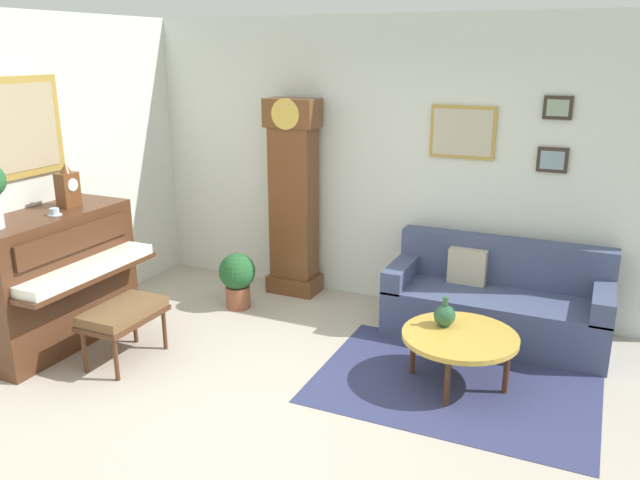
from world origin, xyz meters
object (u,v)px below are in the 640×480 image
Objects in this scene: mantel_clock at (68,187)px; teacup at (55,212)px; piano_bench at (124,315)px; couch at (496,302)px; grandfather_clock at (294,203)px; potted_plant at (237,277)px; piano at (54,278)px; green_jug at (445,315)px; coffee_table at (460,338)px.

teacup is (0.11, -0.27, -0.15)m from mantel_clock.
couch is (2.69, 1.77, -0.09)m from piano_bench.
piano_bench is at bearing -105.86° from grandfather_clock.
mantel_clock is at bearing 111.61° from teacup.
grandfather_clock reaches higher than potted_plant.
teacup reaches higher than couch.
piano_bench is 1.38m from potted_plant.
piano is 3.31m from green_jug.
couch is 0.97m from green_jug.
piano is 3.44m from coffee_table.
grandfather_clock is 8.46× the size of green_jug.
teacup reaches higher than coffee_table.
couch is at bearing 22.89° from mantel_clock.
piano is 3.79× the size of mantel_clock.
mantel_clock reaches higher than couch.
piano is at bearing 177.09° from piano_bench.
grandfather_clock is 2.31× the size of coffee_table.
potted_plant is (-2.34, 0.60, -0.06)m from coffee_table.
green_jug is 0.43× the size of potted_plant.
piano_bench is (0.77, -0.04, -0.18)m from piano.
coffee_table is (2.02, -1.23, -0.58)m from grandfather_clock.
potted_plant reaches higher than piano_bench.
teacup is at bearing -1.62° from piano.
potted_plant is (1.02, 1.31, -0.27)m from piano.
piano_bench is at bearing -163.77° from coffee_table.
mantel_clock is at bearing -157.11° from couch.
couch is at bearing 83.95° from coffee_table.
grandfather_clock is at bearing 51.42° from mantel_clock.
piano_bench reaches higher than coffee_table.
grandfather_clock reaches higher than piano.
piano is 0.80m from piano_bench.
green_jug reaches higher than potted_plant.
piano_bench is at bearing -100.40° from potted_plant.
couch is at bearing 26.56° from piano.
potted_plant is (-2.19, 0.50, -0.18)m from green_jug.
piano_bench is at bearing -21.80° from mantel_clock.
mantel_clock is at bearing -128.58° from grandfather_clock.
teacup is (-3.25, -0.72, 0.81)m from coffee_table.
couch is 1.03m from coffee_table.
teacup is 3.28m from green_jug.
grandfather_clock is 2.23m from green_jug.
couch is 5.00× the size of mantel_clock.
grandfather_clock reaches higher than piano_bench.
piano is 0.71× the size of grandfather_clock.
piano is at bearing 178.38° from teacup.
green_jug is at bearing 9.66° from mantel_clock.
teacup reaches higher than green_jug.
grandfather_clock is at bearing 63.43° from potted_plant.
grandfather_clock reaches higher than green_jug.
teacup is at bearing -122.23° from grandfather_clock.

